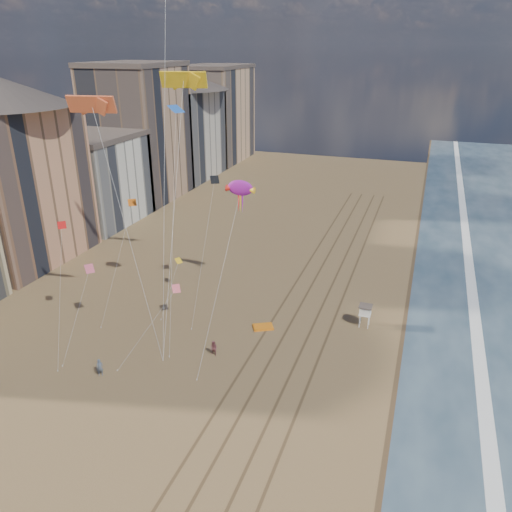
% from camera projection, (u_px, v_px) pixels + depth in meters
% --- Properties ---
extents(ground, '(260.00, 260.00, 0.00)m').
position_uv_depth(ground, '(179.00, 497.00, 38.72)').
color(ground, brown).
rests_on(ground, ground).
extents(wet_sand, '(260.00, 260.00, 0.00)m').
position_uv_depth(wet_sand, '(441.00, 303.00, 67.71)').
color(wet_sand, '#42301E').
rests_on(wet_sand, ground).
extents(foam, '(260.00, 260.00, 0.00)m').
position_uv_depth(foam, '(474.00, 308.00, 66.43)').
color(foam, white).
rests_on(foam, ground).
extents(tracks, '(7.68, 120.00, 0.01)m').
position_uv_depth(tracks, '(305.00, 318.00, 64.00)').
color(tracks, brown).
rests_on(tracks, ground).
extents(buildings, '(34.72, 131.35, 29.00)m').
position_uv_depth(buildings, '(124.00, 142.00, 104.23)').
color(buildings, '#C6B284').
rests_on(buildings, ground).
extents(lifeguard_stand, '(1.59, 1.59, 2.86)m').
position_uv_depth(lifeguard_stand, '(365.00, 310.00, 61.28)').
color(lifeguard_stand, silver).
rests_on(lifeguard_stand, ground).
extents(grounded_kite, '(2.88, 2.53, 0.28)m').
position_uv_depth(grounded_kite, '(263.00, 327.00, 61.66)').
color(grounded_kite, orange).
rests_on(grounded_kite, ground).
extents(show_kite, '(3.94, 10.48, 24.82)m').
position_uv_depth(show_kite, '(240.00, 188.00, 64.33)').
color(show_kite, purple).
rests_on(show_kite, ground).
extents(kite_flyer_a, '(0.85, 0.76, 1.96)m').
position_uv_depth(kite_flyer_a, '(100.00, 367.00, 52.52)').
color(kite_flyer_a, slate).
rests_on(kite_flyer_a, ground).
extents(kite_flyer_b, '(1.03, 0.89, 1.82)m').
position_uv_depth(kite_flyer_b, '(214.00, 348.00, 55.93)').
color(kite_flyer_b, brown).
rests_on(kite_flyer_b, ground).
extents(parafoils, '(11.21, 17.44, 17.19)m').
position_uv_depth(parafoils, '(155.00, 39.00, 50.93)').
color(parafoils, black).
rests_on(parafoils, ground).
extents(small_kites, '(13.81, 16.91, 22.42)m').
position_uv_depth(small_kites, '(152.00, 210.00, 59.32)').
color(small_kites, red).
rests_on(small_kites, ground).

